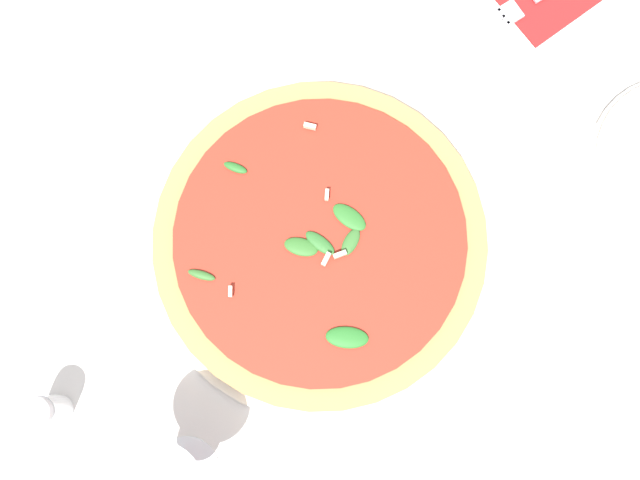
% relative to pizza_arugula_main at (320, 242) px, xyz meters
% --- Properties ---
extents(ground_plane, '(6.00, 6.00, 0.00)m').
position_rel_pizza_arugula_main_xyz_m(ground_plane, '(-0.01, 0.02, -0.02)').
color(ground_plane, silver).
extents(pizza_arugula_main, '(0.36, 0.36, 0.05)m').
position_rel_pizza_arugula_main_xyz_m(pizza_arugula_main, '(0.00, 0.00, 0.00)').
color(pizza_arugula_main, silver).
rests_on(pizza_arugula_main, ground_plane).
extents(shaker_pepper, '(0.03, 0.03, 0.07)m').
position_rel_pizza_arugula_main_xyz_m(shaker_pepper, '(0.31, 0.08, 0.02)').
color(shaker_pepper, silver).
rests_on(shaker_pepper, ground_plane).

